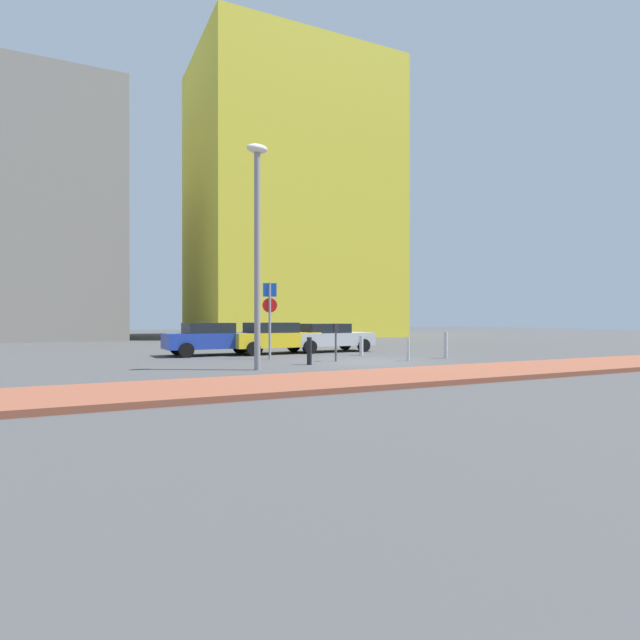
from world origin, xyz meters
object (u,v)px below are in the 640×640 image
Objects in this scene: parked_car_blue at (215,338)px; parked_car_silver at (328,337)px; traffic_bollard_far at (309,351)px; street_lamp at (257,238)px; parked_car_yellow at (274,337)px; traffic_bollard_near at (446,345)px; parking_meter at (336,337)px; traffic_bollard_edge at (361,345)px; parking_sign_post at (270,311)px; traffic_bollard_mid at (408,349)px.

parked_car_silver is (5.65, -0.17, -0.02)m from parked_car_blue.
street_lamp is at bearing -158.17° from traffic_bollard_far.
parked_car_blue is at bearing 172.51° from parked_car_yellow.
parked_car_silver is at bearing 48.70° from street_lamp.
parking_meter is at bearing 171.89° from traffic_bollard_near.
parked_car_blue is at bearing 86.82° from street_lamp.
parking_meter is 0.20× the size of street_lamp.
traffic_bollard_edge is at bearing 42.15° from parking_meter.
parked_car_yellow is 2.91× the size of parking_meter.
parked_car_yellow is at bearing 134.52° from traffic_bollard_near.
parked_car_yellow is 1.35× the size of parking_sign_post.
traffic_bollard_mid is 4.13m from traffic_bollard_far.
traffic_bollard_far is (-0.83, -5.77, -0.28)m from parked_car_yellow.
traffic_bollard_far is (-4.12, 0.29, 0.04)m from traffic_bollard_mid.
parked_car_yellow is 7.89m from traffic_bollard_near.
parking_sign_post reaches higher than parked_car_silver.
street_lamp is (-0.39, -7.04, 3.51)m from parked_car_blue.
street_lamp is 8.15× the size of traffic_bollard_edge.
parked_car_silver is 9.81m from street_lamp.
traffic_bollard_near reaches higher than traffic_bollard_far.
parked_car_silver is at bearing 114.00° from traffic_bollard_near.
traffic_bollard_near is at bearing -51.33° from traffic_bollard_edge.
traffic_bollard_near is (8.23, -5.98, -0.22)m from parked_car_blue.
parked_car_yellow is 6.91m from traffic_bollard_mid.
parked_car_blue is at bearing 122.80° from parking_meter.
parked_car_silver is (2.94, 0.19, -0.03)m from parked_car_yellow.
parking_meter is at bearing -81.92° from parked_car_yellow.
parked_car_blue is 3.19× the size of parking_meter.
parked_car_blue reaches higher than traffic_bollard_near.
parked_car_silver is 4.85× the size of traffic_bollard_mid.
parking_sign_post is at bearing 132.97° from parking_meter.
parked_car_blue is 5.09× the size of traffic_bollard_mid.
street_lamp is at bearing -131.30° from parked_car_silver.
street_lamp reaches higher than traffic_bollard_near.
parking_meter is at bearing -113.62° from parked_car_silver.
parking_meter is 1.62× the size of traffic_bollard_edge.
parked_car_silver reaches higher than traffic_bollard_edge.
traffic_bollard_mid is 1.01× the size of traffic_bollard_edge.
street_lamp reaches higher than traffic_bollard_far.
traffic_bollard_edge is (5.89, -3.04, -0.32)m from parked_car_blue.
traffic_bollard_edge is (2.48, 2.24, -0.49)m from parking_meter.
traffic_bollard_near is 1.11× the size of traffic_bollard_far.
parked_car_yellow is 3.85× the size of traffic_bollard_near.
parked_car_silver is 4.01× the size of traffic_bollard_near.
traffic_bollard_mid is at bearing 5.58° from street_lamp.
street_lamp is at bearing -115.75° from parking_sign_post.
parked_car_blue is at bearing 178.30° from parked_car_silver.
traffic_bollard_edge is (4.00, 3.09, -0.05)m from traffic_bollard_far.
parking_sign_post is 3.45× the size of traffic_bollard_mid.
parked_car_silver is 5.59m from parking_meter.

